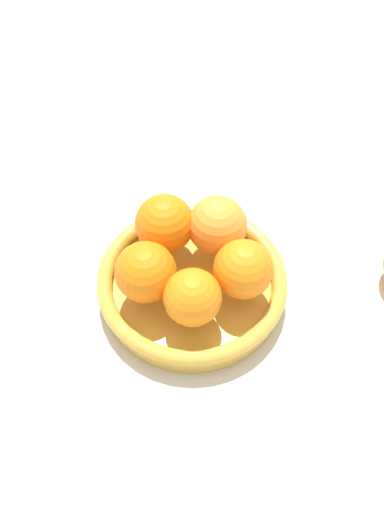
% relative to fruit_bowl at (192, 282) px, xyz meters
% --- Properties ---
extents(ground_plane, '(4.00, 4.00, 0.00)m').
position_rel_fruit_bowl_xyz_m(ground_plane, '(0.00, 0.00, -0.02)').
color(ground_plane, beige).
extents(fruit_bowl, '(0.24, 0.24, 0.04)m').
position_rel_fruit_bowl_xyz_m(fruit_bowl, '(0.00, 0.00, 0.00)').
color(fruit_bowl, gold).
rests_on(fruit_bowl, ground_plane).
extents(orange_pile, '(0.18, 0.18, 0.07)m').
position_rel_fruit_bowl_xyz_m(orange_pile, '(-0.00, 0.00, 0.05)').
color(orange_pile, orange).
rests_on(orange_pile, fruit_bowl).
extents(napkin_folded, '(0.13, 0.13, 0.01)m').
position_rel_fruit_bowl_xyz_m(napkin_folded, '(0.26, 0.01, -0.02)').
color(napkin_folded, silver).
rests_on(napkin_folded, ground_plane).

